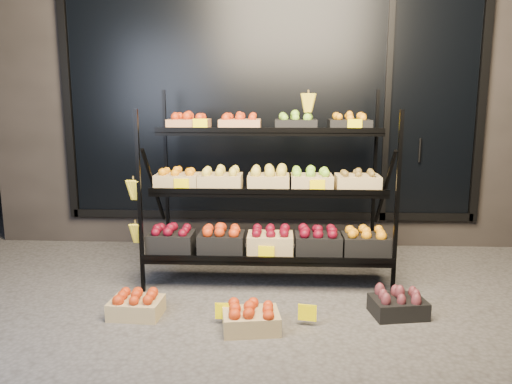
{
  "coord_description": "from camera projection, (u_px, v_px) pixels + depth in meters",
  "views": [
    {
      "loc": [
        0.1,
        -3.7,
        1.59
      ],
      "look_at": [
        -0.1,
        0.55,
        0.78
      ],
      "focal_mm": 35.0,
      "sensor_mm": 36.0,
      "label": 1
    }
  ],
  "objects": [
    {
      "name": "tag_floor_b",
      "position": [
        307.0,
        318.0,
        3.51
      ],
      "size": [
        0.13,
        0.01,
        0.12
      ],
      "primitive_type": "cube",
      "color": "#FFE600",
      "rests_on": "ground"
    },
    {
      "name": "tag_floor_a",
      "position": [
        224.0,
        316.0,
        3.54
      ],
      "size": [
        0.13,
        0.01,
        0.12
      ],
      "primitive_type": "cube",
      "color": "#FFE600",
      "rests_on": "ground"
    },
    {
      "name": "building",
      "position": [
        272.0,
        84.0,
        6.14
      ],
      "size": [
        6.0,
        2.08,
        3.5
      ],
      "color": "#2D2826",
      "rests_on": "ground"
    },
    {
      "name": "ground",
      "position": [
        266.0,
        302.0,
        3.93
      ],
      "size": [
        24.0,
        24.0,
        0.0
      ],
      "primitive_type": "plane",
      "color": "#514F4C",
      "rests_on": "ground"
    },
    {
      "name": "floor_crate_midright",
      "position": [
        251.0,
        318.0,
        3.44
      ],
      "size": [
        0.42,
        0.34,
        0.2
      ],
      "rotation": [
        0.0,
        0.0,
        0.15
      ],
      "color": "tan",
      "rests_on": "ground"
    },
    {
      "name": "floor_crate_right",
      "position": [
        398.0,
        304.0,
        3.68
      ],
      "size": [
        0.42,
        0.34,
        0.2
      ],
      "rotation": [
        0.0,
        0.0,
        0.17
      ],
      "color": "black",
      "rests_on": "ground"
    },
    {
      "name": "floor_crate_left",
      "position": [
        136.0,
        304.0,
        3.67
      ],
      "size": [
        0.39,
        0.3,
        0.19
      ],
      "rotation": [
        0.0,
        0.0,
        -0.06
      ],
      "color": "tan",
      "rests_on": "ground"
    },
    {
      "name": "display_rack",
      "position": [
        267.0,
        190.0,
        4.37
      ],
      "size": [
        2.18,
        1.02,
        1.74
      ],
      "color": "black",
      "rests_on": "ground"
    }
  ]
}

